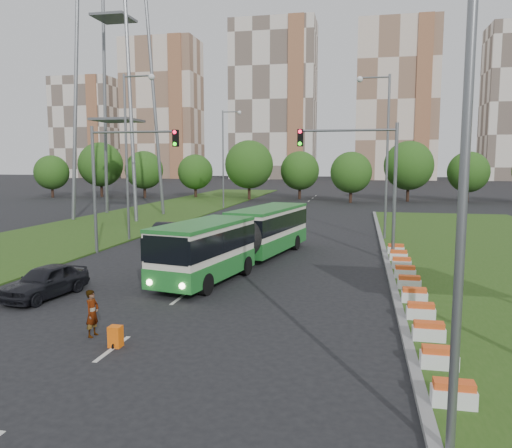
% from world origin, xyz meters
% --- Properties ---
extents(ground, '(360.00, 360.00, 0.00)m').
position_xyz_m(ground, '(0.00, 0.00, 0.00)').
color(ground, black).
rests_on(ground, ground).
extents(median_kerb, '(0.30, 60.00, 0.18)m').
position_xyz_m(median_kerb, '(6.05, 8.00, 0.09)').
color(median_kerb, gray).
rests_on(median_kerb, ground).
extents(left_verge, '(12.00, 110.00, 0.10)m').
position_xyz_m(left_verge, '(-18.00, 25.00, 0.05)').
color(left_verge, '#2B4F16').
rests_on(left_verge, ground).
extents(lane_markings, '(0.20, 100.00, 0.01)m').
position_xyz_m(lane_markings, '(-3.00, 20.00, 0.00)').
color(lane_markings, silver).
rests_on(lane_markings, ground).
extents(flower_planters, '(1.10, 20.30, 0.60)m').
position_xyz_m(flower_planters, '(6.70, 1.90, 0.45)').
color(flower_planters, white).
rests_on(flower_planters, grass_median).
extents(traffic_mast_median, '(5.76, 0.32, 8.00)m').
position_xyz_m(traffic_mast_median, '(4.78, 10.00, 5.35)').
color(traffic_mast_median, slate).
rests_on(traffic_mast_median, ground).
extents(traffic_mast_left, '(5.76, 0.32, 8.00)m').
position_xyz_m(traffic_mast_left, '(-10.38, 9.00, 5.35)').
color(traffic_mast_left, slate).
rests_on(traffic_mast_left, ground).
extents(street_lamps, '(36.00, 60.00, 12.00)m').
position_xyz_m(street_lamps, '(-3.00, 10.00, 6.00)').
color(street_lamps, slate).
rests_on(street_lamps, ground).
extents(tree_line, '(120.00, 8.00, 9.00)m').
position_xyz_m(tree_line, '(10.00, 55.00, 4.50)').
color(tree_line, '#285516').
rests_on(tree_line, ground).
extents(apartment_tower_west, '(26.00, 15.00, 48.00)m').
position_xyz_m(apartment_tower_west, '(-65.00, 150.00, 24.00)').
color(apartment_tower_west, beige).
rests_on(apartment_tower_west, ground).
extents(apartment_tower_cwest, '(28.00, 15.00, 52.00)m').
position_xyz_m(apartment_tower_cwest, '(-25.00, 150.00, 26.00)').
color(apartment_tower_cwest, silver).
rests_on(apartment_tower_cwest, ground).
extents(apartment_tower_ceast, '(25.00, 15.00, 50.00)m').
position_xyz_m(apartment_tower_ceast, '(15.00, 150.00, 25.00)').
color(apartment_tower_ceast, beige).
rests_on(apartment_tower_ceast, ground).
extents(midrise_west, '(22.00, 14.00, 36.00)m').
position_xyz_m(midrise_west, '(-95.00, 150.00, 18.00)').
color(midrise_west, silver).
rests_on(midrise_west, ground).
extents(articulated_bus, '(2.44, 15.64, 2.58)m').
position_xyz_m(articulated_bus, '(-2.02, 7.11, 1.58)').
color(articulated_bus, silver).
rests_on(articulated_bus, ground).
extents(car_left_near, '(2.25, 4.33, 1.41)m').
position_xyz_m(car_left_near, '(-8.69, -1.09, 0.70)').
color(car_left_near, black).
rests_on(car_left_near, ground).
extents(car_left_far, '(1.43, 4.03, 1.33)m').
position_xyz_m(car_left_far, '(-9.68, 14.59, 0.66)').
color(car_left_far, black).
rests_on(car_left_far, ground).
extents(pedestrian, '(0.41, 0.60, 1.58)m').
position_xyz_m(pedestrian, '(-4.18, -5.09, 0.79)').
color(pedestrian, gray).
rests_on(pedestrian, ground).
extents(shopping_trolley, '(0.39, 0.42, 0.67)m').
position_xyz_m(shopping_trolley, '(-2.98, -5.83, 0.33)').
color(shopping_trolley, '#FF640D').
rests_on(shopping_trolley, ground).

